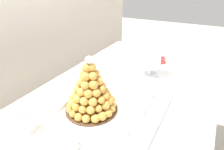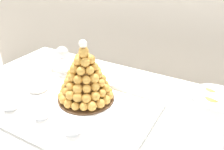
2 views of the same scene
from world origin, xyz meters
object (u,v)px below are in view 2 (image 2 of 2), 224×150
Objects in this scene: dessert_cup_mid_right at (111,143)px; creme_brulee_ramekin at (38,87)px; dessert_cup_mid_left at (41,113)px; serving_tray at (74,109)px; dessert_cup_centre at (72,127)px; croquembouche at (85,78)px; wine_glass at (62,54)px; dessert_cup_left at (10,103)px; macaron_goblet at (209,126)px.

creme_brulee_ramekin is at bearing 162.14° from dessert_cup_mid_right.
dessert_cup_mid_left is at bearing 178.71° from dessert_cup_mid_right.
serving_tray is 0.14m from dessert_cup_centre.
wine_glass is at bearing 148.59° from croquembouche.
dessert_cup_mid_right reaches higher than serving_tray.
dessert_cup_centre reaches higher than dessert_cup_mid_left.
dessert_cup_left is 0.16m from creme_brulee_ramekin.
dessert_cup_left is at bearing -172.52° from macaron_goblet.
creme_brulee_ramekin is 0.22m from wine_glass.
dessert_cup_mid_right is 0.50m from creme_brulee_ramekin.
dessert_cup_left is at bearing -137.53° from croquembouche.
creme_brulee_ramekin is (-0.24, -0.05, -0.09)m from croquembouche.
croquembouche reaches higher than dessert_cup_centre.
dessert_cup_centre is (0.31, 0.01, 0.00)m from dessert_cup_left.
creme_brulee_ramekin is at bearing 174.76° from macaron_goblet.
creme_brulee_ramekin is (-0.24, 0.04, 0.02)m from serving_tray.
dessert_cup_left is at bearing -177.94° from dessert_cup_centre.
dessert_cup_left is 0.47m from dessert_cup_mid_right.
dessert_cup_mid_left is 0.16m from dessert_cup_centre.
dessert_cup_centre is at bearing -46.60° from wine_glass.
macaron_goblet reaches higher than dessert_cup_mid_right.
dessert_cup_mid_right is at bearing -17.86° from creme_brulee_ramekin.
creme_brulee_ramekin is at bearing -169.09° from croquembouche.
wine_glass reaches higher than dessert_cup_centre.
dessert_cup_left is 0.20× the size of macaron_goblet.
macaron_goblet is at bearing -3.01° from serving_tray.
dessert_cup_centre is 0.49m from wine_glass.
dessert_cup_mid_left is 0.22m from creme_brulee_ramekin.
macaron_goblet is at bearing -12.74° from croquembouche.
dessert_cup_mid_right is 0.34× the size of wine_glass.
macaron_goblet reaches higher than dessert_cup_mid_left.
dessert_cup_mid_left is at bearing -172.28° from macaron_goblet.
serving_tray is at bearing 126.24° from dessert_cup_centre.
dessert_cup_centre is at bearing -2.42° from dessert_cup_mid_left.
croquembouche is 0.32m from dessert_cup_left.
dessert_cup_mid_right is 0.20× the size of macaron_goblet.
dessert_cup_mid_left is 0.31m from dessert_cup_mid_right.
serving_tray is 2.35× the size of croquembouche.
croquembouche is 0.30m from wine_glass.
dessert_cup_left is at bearing -178.68° from dessert_cup_mid_right.
dessert_cup_left reaches higher than dessert_cup_mid_right.
creme_brulee_ramekin is 0.56× the size of wine_glass.
wine_glass reaches higher than serving_tray.
macaron_goblet is at bearing 7.72° from dessert_cup_mid_left.
dessert_cup_mid_left and dessert_cup_mid_right have the same top height.
dessert_cup_mid_left is at bearing -111.38° from croquembouche.
serving_tray is 0.13m from dessert_cup_mid_left.
serving_tray is 7.55× the size of creme_brulee_ramekin.
dessert_cup_left is 0.16m from dessert_cup_mid_left.
croquembouche is 5.31× the size of dessert_cup_left.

